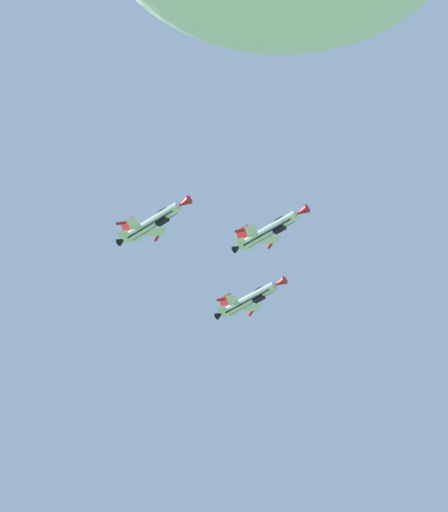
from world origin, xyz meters
name	(u,v)px	position (x,y,z in m)	size (l,w,h in m)	color
fighter_jet_lead	(269,230)	(18.27, 113.27, 127.89)	(12.40, 12.43, 4.93)	white
fighter_jet_left_wing	(250,299)	(16.95, 130.32, 127.04)	(12.46, 12.49, 4.75)	white
fighter_jet_right_wing	(153,222)	(-1.85, 111.29, 125.57)	(12.39, 12.42, 4.97)	white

